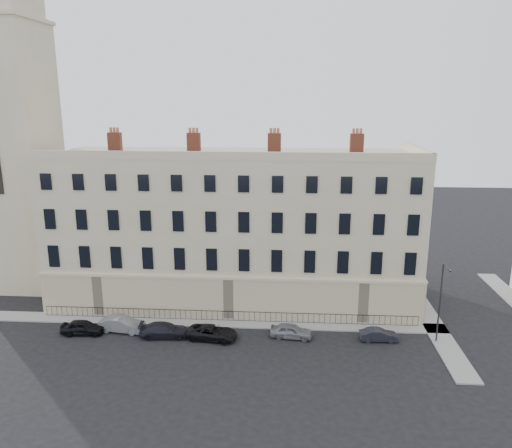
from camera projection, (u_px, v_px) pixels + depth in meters
The scene contains 13 objects.
ground at pixel (292, 352), 41.17m from camera, with size 160.00×160.00×0.00m, color black.
terrace at pixel (235, 227), 51.27m from camera, with size 36.22×12.22×17.00m.
church_tower at pixel (7, 114), 52.02m from camera, with size 8.00×8.13×44.00m.
pavement_terrace at pixel (185, 321), 46.64m from camera, with size 48.00×2.00×0.12m, color gray.
pavement_east_return at pixel (427, 315), 48.05m from camera, with size 2.00×24.00×0.12m, color gray.
railings at pixel (228, 316), 46.65m from camera, with size 35.00×0.04×0.96m.
car_a at pixel (83, 327), 44.17m from camera, with size 1.52×3.78×1.29m, color black.
car_b at pixel (122, 324), 44.66m from camera, with size 1.45×4.15×1.37m, color gray.
car_c at pixel (165, 330), 43.65m from camera, with size 1.78×4.37×1.27m, color black.
car_d at pixel (212, 333), 43.24m from camera, with size 2.02×4.38×1.22m, color black.
car_e at pixel (291, 331), 43.50m from camera, with size 1.49×3.70×1.26m, color gray.
car_f at pixel (379, 335), 42.97m from camera, with size 1.14×3.28×1.08m, color #21222C.
streetlamp at pixel (441, 300), 41.78m from camera, with size 0.34×1.53×7.09m.
Camera 1 is at (-0.49, -37.37, 20.48)m, focal length 35.00 mm.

